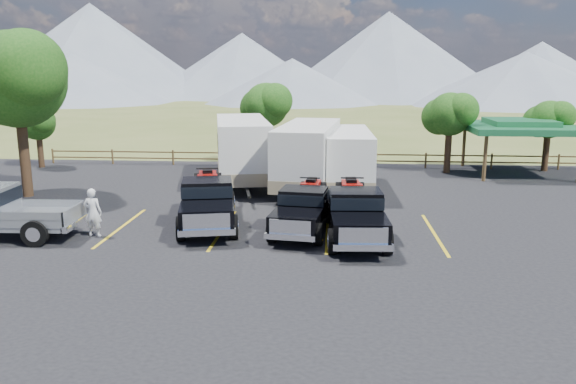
# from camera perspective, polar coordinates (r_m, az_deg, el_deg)

# --- Properties ---
(ground) EXTENTS (320.00, 320.00, 0.00)m
(ground) POSITION_cam_1_polar(r_m,az_deg,el_deg) (17.69, -2.64, -7.67)
(ground) COLOR #4E5B26
(ground) RESTS_ON ground
(asphalt_lot) EXTENTS (44.00, 34.00, 0.04)m
(asphalt_lot) POSITION_cam_1_polar(r_m,az_deg,el_deg) (20.51, -1.63, -4.75)
(asphalt_lot) COLOR black
(asphalt_lot) RESTS_ON ground
(stall_lines) EXTENTS (12.12, 5.50, 0.01)m
(stall_lines) POSITION_cam_1_polar(r_m,az_deg,el_deg) (21.45, -1.36, -3.91)
(stall_lines) COLOR gold
(stall_lines) RESTS_ON asphalt_lot
(tree_big_nw) EXTENTS (5.54, 5.18, 7.84)m
(tree_big_nw) POSITION_cam_1_polar(r_m,az_deg,el_deg) (29.40, -25.90, 10.26)
(tree_big_nw) COLOR black
(tree_big_nw) RESTS_ON ground
(tree_ne_a) EXTENTS (3.11, 2.92, 4.76)m
(tree_ne_a) POSITION_cam_1_polar(r_m,az_deg,el_deg) (34.31, 16.09, 7.58)
(tree_ne_a) COLOR black
(tree_ne_a) RESTS_ON ground
(tree_ne_b) EXTENTS (2.77, 2.59, 4.27)m
(tree_ne_b) POSITION_cam_1_polar(r_m,az_deg,el_deg) (36.96, 24.95, 6.68)
(tree_ne_b) COLOR black
(tree_ne_b) RESTS_ON ground
(tree_north) EXTENTS (3.46, 3.24, 5.25)m
(tree_north) POSITION_cam_1_polar(r_m,az_deg,el_deg) (35.81, -2.26, 8.80)
(tree_north) COLOR black
(tree_north) RESTS_ON ground
(tree_nw_small) EXTENTS (2.59, 2.43, 3.85)m
(tree_nw_small) POSITION_cam_1_polar(r_m,az_deg,el_deg) (38.21, -24.09, 6.38)
(tree_nw_small) COLOR black
(tree_nw_small) RESTS_ON ground
(rail_fence) EXTENTS (36.12, 0.12, 1.00)m
(rail_fence) POSITION_cam_1_polar(r_m,az_deg,el_deg) (35.41, 4.19, 3.48)
(rail_fence) COLOR brown
(rail_fence) RESTS_ON ground
(pavilion) EXTENTS (6.20, 6.20, 3.22)m
(pavilion) POSITION_cam_1_polar(r_m,az_deg,el_deg) (35.38, 22.46, 6.13)
(pavilion) COLOR brown
(pavilion) RESTS_ON ground
(mountain_range) EXTENTS (209.00, 71.00, 20.00)m
(mountain_range) POSITION_cam_1_polar(r_m,az_deg,el_deg) (122.86, -0.20, 13.20)
(mountain_range) COLOR slate
(mountain_range) RESTS_ON ground
(rig_left) EXTENTS (3.16, 6.45, 2.06)m
(rig_left) POSITION_cam_1_polar(r_m,az_deg,el_deg) (22.29, -8.17, -0.78)
(rig_left) COLOR black
(rig_left) RESTS_ON asphalt_lot
(rig_center) EXTENTS (2.51, 5.68, 1.83)m
(rig_center) POSITION_cam_1_polar(r_m,az_deg,el_deg) (21.39, 1.72, -1.52)
(rig_center) COLOR black
(rig_center) RESTS_ON asphalt_lot
(rig_right) EXTENTS (2.35, 6.06, 1.99)m
(rig_right) POSITION_cam_1_polar(r_m,az_deg,el_deg) (20.59, 6.77, -1.93)
(rig_right) COLOR black
(rig_right) RESTS_ON asphalt_lot
(trailer_left) EXTENTS (4.13, 9.93, 3.44)m
(trailer_left) POSITION_cam_1_polar(r_m,az_deg,el_deg) (30.11, -4.68, 4.27)
(trailer_left) COLOR white
(trailer_left) RESTS_ON asphalt_lot
(trailer_center) EXTENTS (3.29, 9.65, 3.34)m
(trailer_center) POSITION_cam_1_polar(r_m,az_deg,el_deg) (28.26, 2.06, 3.67)
(trailer_center) COLOR white
(trailer_center) RESTS_ON asphalt_lot
(trailer_right) EXTENTS (2.39, 8.64, 3.00)m
(trailer_right) POSITION_cam_1_polar(r_m,az_deg,el_deg) (28.50, 6.05, 3.33)
(trailer_right) COLOR white
(trailer_right) RESTS_ON asphalt_lot
(person_a) EXTENTS (0.67, 0.45, 1.80)m
(person_a) POSITION_cam_1_polar(r_m,az_deg,el_deg) (21.71, -19.21, -1.97)
(person_a) COLOR silver
(person_a) RESTS_ON asphalt_lot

